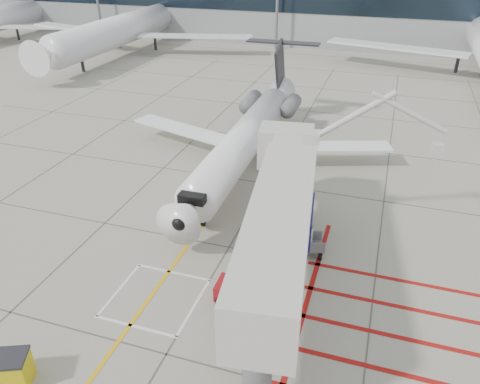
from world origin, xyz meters
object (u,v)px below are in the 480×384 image
(regional_jet, at_px, (236,132))
(jet_bridge, at_px, (278,239))
(pushback_tug, at_px, (238,290))
(spill_bin, at_px, (7,370))

(regional_jet, distance_m, jet_bridge, 12.84)
(regional_jet, relative_size, pushback_tug, 13.05)
(regional_jet, relative_size, jet_bridge, 1.52)
(regional_jet, height_order, spill_bin, regional_jet)
(jet_bridge, distance_m, pushback_tug, 3.47)
(regional_jet, xyz_separation_m, jet_bridge, (5.83, -11.44, 0.02))
(pushback_tug, height_order, spill_bin, spill_bin)
(jet_bridge, height_order, spill_bin, jet_bridge)
(regional_jet, distance_m, pushback_tug, 12.96)
(jet_bridge, bearing_deg, pushback_tug, -171.68)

